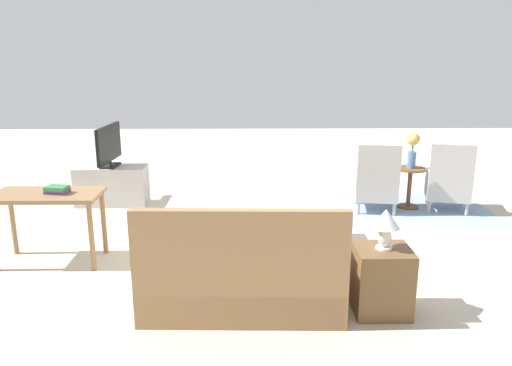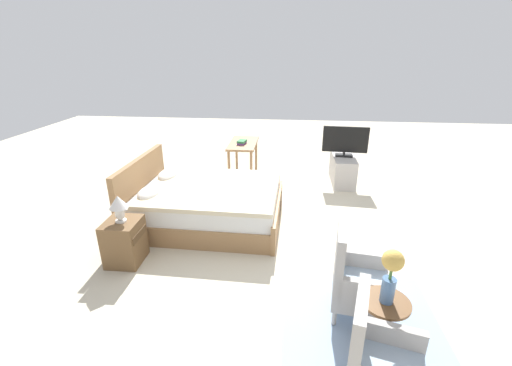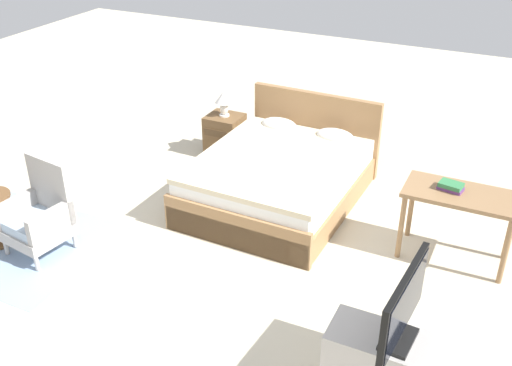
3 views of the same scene
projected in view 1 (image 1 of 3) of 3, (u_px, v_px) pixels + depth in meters
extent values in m
plane|color=beige|center=(255.00, 232.00, 5.87)|extent=(16.00, 16.00, 0.00)
cube|color=#8EA8C6|center=(410.00, 209.00, 6.72)|extent=(2.10, 1.50, 0.01)
cube|color=#997047|center=(245.00, 258.00, 4.81)|extent=(1.65, 2.16, 0.28)
cube|color=white|center=(245.00, 233.00, 4.74)|extent=(1.58, 2.07, 0.24)
cube|color=beige|center=(245.00, 215.00, 4.78)|extent=(1.63, 1.90, 0.06)
cube|color=#997047|center=(240.00, 271.00, 3.73)|extent=(1.63, 0.12, 0.96)
cube|color=#997047|center=(248.00, 217.00, 5.78)|extent=(1.63, 0.10, 0.40)
ellipsoid|color=white|center=(287.00, 243.00, 3.97)|extent=(0.45, 0.29, 0.14)
ellipsoid|color=white|center=(197.00, 243.00, 3.98)|extent=(0.45, 0.29, 0.14)
cylinder|color=#ADA8A3|center=(461.00, 199.00, 6.87)|extent=(0.04, 0.04, 0.16)
cylinder|color=#ADA8A3|center=(426.00, 197.00, 6.98)|extent=(0.04, 0.04, 0.16)
cylinder|color=#ADA8A3|center=(467.00, 209.00, 6.44)|extent=(0.04, 0.04, 0.16)
cylinder|color=#ADA8A3|center=(429.00, 207.00, 6.54)|extent=(0.04, 0.04, 0.16)
cube|color=#ADA8A3|center=(447.00, 193.00, 6.67)|extent=(0.66, 0.66, 0.12)
cube|color=#A3B7CC|center=(447.00, 185.00, 6.64)|extent=(0.61, 0.61, 0.10)
cube|color=#ADA8A3|center=(452.00, 169.00, 6.36)|extent=(0.54, 0.21, 0.64)
cube|color=#ADA8A3|center=(467.00, 180.00, 6.57)|extent=(0.20, 0.51, 0.26)
cube|color=#ADA8A3|center=(429.00, 178.00, 6.68)|extent=(0.20, 0.51, 0.26)
cylinder|color=#ADA8A3|center=(390.00, 199.00, 6.88)|extent=(0.04, 0.04, 0.16)
cylinder|color=#ADA8A3|center=(356.00, 198.00, 6.94)|extent=(0.04, 0.04, 0.16)
cylinder|color=#ADA8A3|center=(394.00, 209.00, 6.44)|extent=(0.04, 0.04, 0.16)
cylinder|color=#ADA8A3|center=(358.00, 208.00, 6.50)|extent=(0.04, 0.04, 0.16)
cube|color=#ADA8A3|center=(375.00, 193.00, 6.66)|extent=(0.61, 0.61, 0.12)
cube|color=#A3B7CC|center=(375.00, 185.00, 6.63)|extent=(0.56, 0.56, 0.10)
cube|color=#ADA8A3|center=(379.00, 170.00, 6.34)|extent=(0.55, 0.16, 0.64)
cube|color=#ADA8A3|center=(394.00, 180.00, 6.58)|extent=(0.14, 0.52, 0.26)
cube|color=#ADA8A3|center=(358.00, 179.00, 6.64)|extent=(0.14, 0.52, 0.26)
cylinder|color=brown|center=(408.00, 207.00, 6.80)|extent=(0.28, 0.28, 0.03)
cylinder|color=brown|center=(409.00, 188.00, 6.73)|extent=(0.06, 0.06, 0.50)
cylinder|color=brown|center=(411.00, 169.00, 6.66)|extent=(0.40, 0.40, 0.02)
cylinder|color=#4C709E|center=(412.00, 160.00, 6.63)|extent=(0.11, 0.11, 0.22)
cylinder|color=#477538|center=(413.00, 148.00, 6.59)|extent=(0.02, 0.02, 0.10)
sphere|color=#E0B251|center=(413.00, 139.00, 6.56)|extent=(0.17, 0.17, 0.17)
cube|color=brown|center=(382.00, 281.00, 4.03)|extent=(0.44, 0.40, 0.55)
cube|color=brown|center=(376.00, 258.00, 4.20)|extent=(0.37, 0.01, 0.09)
cylinder|color=silver|center=(384.00, 248.00, 3.96)|extent=(0.13, 0.13, 0.02)
ellipsoid|color=silver|center=(385.00, 237.00, 3.93)|extent=(0.11, 0.11, 0.16)
cone|color=silver|center=(386.00, 218.00, 3.89)|extent=(0.22, 0.22, 0.15)
cube|color=#B7B2AD|center=(112.00, 186.00, 6.88)|extent=(0.96, 0.40, 0.54)
cube|color=black|center=(110.00, 166.00, 6.81)|extent=(0.22, 0.33, 0.03)
cylinder|color=black|center=(110.00, 163.00, 6.80)|extent=(0.04, 0.04, 0.05)
cube|color=black|center=(109.00, 143.00, 6.73)|extent=(0.11, 0.84, 0.49)
cube|color=black|center=(107.00, 143.00, 6.73)|extent=(0.07, 0.78, 0.44)
cylinder|color=#8E6B47|center=(104.00, 222.00, 5.19)|extent=(0.05, 0.05, 0.68)
cylinder|color=#8E6B47|center=(13.00, 223.00, 5.18)|extent=(0.05, 0.05, 0.68)
cylinder|color=#8E6B47|center=(91.00, 237.00, 4.79)|extent=(0.05, 0.05, 0.68)
cube|color=#8E6B47|center=(47.00, 195.00, 4.89)|extent=(1.04, 0.52, 0.04)
cube|color=#66387A|center=(57.00, 192.00, 4.87)|extent=(0.24, 0.17, 0.03)
cube|color=#337A47|center=(57.00, 188.00, 4.86)|extent=(0.23, 0.18, 0.04)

